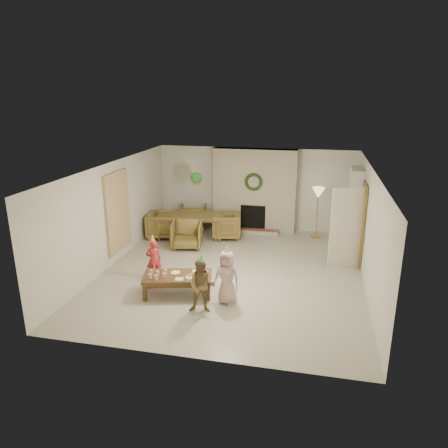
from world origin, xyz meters
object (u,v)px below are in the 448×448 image
(dining_chair_near, at_px, (187,234))
(dining_chair_far, at_px, (193,217))
(child_pink, at_px, (227,277))
(dining_chair_left, at_px, (162,225))
(dining_table, at_px, (190,226))
(child_red, at_px, (154,260))
(coffee_table_top, at_px, (178,276))
(child_plaid, at_px, (202,286))
(dining_chair_right, at_px, (226,225))

(dining_chair_near, bearing_deg, dining_chair_far, 90.00)
(child_pink, bearing_deg, dining_chair_left, 140.06)
(dining_table, distance_m, dining_chair_left, 0.84)
(dining_table, height_order, dining_chair_near, dining_chair_near)
(child_pink, bearing_deg, child_red, 170.78)
(dining_chair_near, distance_m, coffee_table_top, 2.82)
(coffee_table_top, height_order, child_red, child_red)
(dining_chair_left, relative_size, child_plaid, 0.76)
(dining_chair_left, xyz_separation_m, child_pink, (2.72, -3.55, 0.18))
(dining_chair_left, bearing_deg, dining_chair_right, -90.00)
(dining_chair_near, distance_m, child_pink, 3.37)
(dining_chair_right, relative_size, coffee_table_top, 0.57)
(dining_chair_left, height_order, child_pink, child_pink)
(child_red, bearing_deg, dining_table, -113.43)
(dining_chair_near, relative_size, dining_chair_left, 1.00)
(child_plaid, bearing_deg, dining_chair_left, 112.70)
(dining_chair_near, bearing_deg, child_red, -103.94)
(dining_chair_far, height_order, child_pink, child_pink)
(child_red, bearing_deg, dining_chair_right, -131.68)
(dining_chair_right, xyz_separation_m, child_red, (-1.00, -3.16, 0.10))
(dining_chair_far, bearing_deg, dining_chair_right, 141.34)
(dining_chair_far, xyz_separation_m, child_red, (0.20, -3.80, 0.10))
(dining_table, relative_size, dining_chair_right, 2.34)
(child_red, bearing_deg, child_plaid, 116.25)
(dining_chair_far, height_order, child_red, child_red)
(dining_chair_right, height_order, coffee_table_top, dining_chair_right)
(dining_chair_left, bearing_deg, dining_table, -90.00)
(child_plaid, xyz_separation_m, child_pink, (0.38, 0.47, 0.01))
(dining_table, distance_m, dining_chair_right, 1.06)
(child_red, distance_m, child_pink, 2.00)
(child_pink, bearing_deg, child_plaid, -116.47)
(coffee_table_top, relative_size, child_pink, 1.28)
(dining_chair_far, bearing_deg, child_plaid, 97.62)
(dining_table, height_order, dining_chair_right, dining_chair_right)
(dining_table, xyz_separation_m, dining_chair_far, (-0.16, 0.83, 0.04))
(dining_chair_near, xyz_separation_m, child_red, (-0.12, -2.14, 0.10))
(dining_table, bearing_deg, child_plaid, -80.94)
(dining_chair_left, height_order, child_plaid, child_plaid)
(dining_table, xyz_separation_m, dining_chair_near, (0.16, -0.83, 0.04))
(dining_chair_near, xyz_separation_m, dining_chair_left, (-0.99, 0.67, 0.00))
(dining_chair_near, xyz_separation_m, child_pink, (1.73, -2.88, 0.18))
(dining_chair_near, distance_m, dining_chair_left, 1.19)
(dining_table, xyz_separation_m, dining_chair_right, (1.04, 0.20, 0.04))
(dining_table, distance_m, dining_chair_near, 0.84)
(dining_chair_far, height_order, coffee_table_top, dining_chair_far)
(dining_chair_right, bearing_deg, child_red, -28.26)
(child_pink, bearing_deg, coffee_table_top, -174.42)
(dining_chair_far, distance_m, child_red, 3.80)
(dining_table, relative_size, child_red, 2.04)
(dining_table, xyz_separation_m, child_red, (0.04, -2.97, 0.13))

